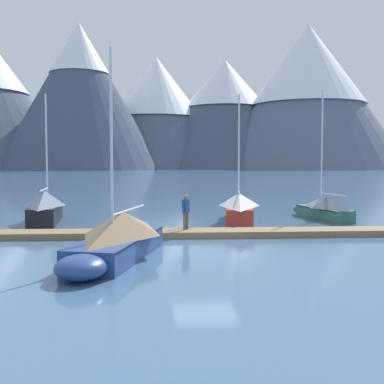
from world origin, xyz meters
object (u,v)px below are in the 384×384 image
at_px(sailboat_second_berth, 117,238).
at_px(person_on_dock, 186,210).
at_px(sailboat_mid_dock_port, 239,208).
at_px(sailboat_mid_dock_starboard, 323,207).
at_px(sailboat_nearest_berth, 46,207).

distance_m(sailboat_second_berth, person_on_dock, 6.02).
bearing_deg(sailboat_mid_dock_port, sailboat_mid_dock_starboard, 8.52).
bearing_deg(person_on_dock, sailboat_second_berth, -119.25).
height_order(sailboat_second_berth, sailboat_mid_dock_starboard, sailboat_mid_dock_starboard).
bearing_deg(sailboat_mid_dock_port, person_on_dock, -125.17).
bearing_deg(sailboat_mid_dock_starboard, person_on_dock, -147.02).
distance_m(sailboat_nearest_berth, sailboat_mid_dock_port, 11.39).
relative_size(sailboat_second_berth, person_on_dock, 4.50).
xyz_separation_m(sailboat_nearest_berth, sailboat_second_berth, (4.91, -11.00, -0.12)).
distance_m(sailboat_nearest_berth, sailboat_second_berth, 12.05).
relative_size(sailboat_mid_dock_port, person_on_dock, 4.53).
bearing_deg(sailboat_mid_dock_port, sailboat_second_berth, -122.24).
bearing_deg(sailboat_nearest_berth, sailboat_second_berth, -65.94).
height_order(sailboat_nearest_berth, person_on_dock, sailboat_nearest_berth).
bearing_deg(sailboat_second_berth, sailboat_mid_dock_port, 57.76).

